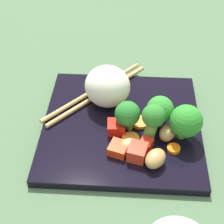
% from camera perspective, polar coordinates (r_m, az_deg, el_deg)
% --- Properties ---
extents(ground_plane, '(1.10, 1.10, 0.02)m').
position_cam_1_polar(ground_plane, '(0.64, 1.51, -3.23)').
color(ground_plane, '#496847').
extents(square_plate, '(0.28, 0.28, 0.01)m').
position_cam_1_polar(square_plate, '(0.63, 1.54, -2.12)').
color(square_plate, black).
rests_on(square_plate, ground_plane).
extents(rice_mound, '(0.11, 0.11, 0.07)m').
position_cam_1_polar(rice_mound, '(0.64, -0.72, 4.09)').
color(rice_mound, white).
rests_on(rice_mound, square_plate).
extents(broccoli_floret_0, '(0.04, 0.04, 0.06)m').
position_cam_1_polar(broccoli_floret_0, '(0.59, 2.48, -0.32)').
color(broccoli_floret_0, '#719F48').
rests_on(broccoli_floret_0, square_plate).
extents(broccoli_floret_1, '(0.05, 0.05, 0.07)m').
position_cam_1_polar(broccoli_floret_1, '(0.58, 11.63, -1.47)').
color(broccoli_floret_1, '#5A9A48').
rests_on(broccoli_floret_1, square_plate).
extents(broccoli_floret_2, '(0.04, 0.04, 0.06)m').
position_cam_1_polar(broccoli_floret_2, '(0.59, 7.60, 0.38)').
color(broccoli_floret_2, '#74AC4C').
rests_on(broccoli_floret_2, square_plate).
extents(broccoli_floret_3, '(0.04, 0.04, 0.07)m').
position_cam_1_polar(broccoli_floret_3, '(0.58, 6.53, -0.98)').
color(broccoli_floret_3, '#72B053').
rests_on(broccoli_floret_3, square_plate).
extents(carrot_slice_0, '(0.04, 0.04, 0.01)m').
position_cam_1_polar(carrot_slice_0, '(0.62, 4.45, -1.64)').
color(carrot_slice_0, orange).
rests_on(carrot_slice_0, square_plate).
extents(carrot_slice_1, '(0.03, 0.03, 0.00)m').
position_cam_1_polar(carrot_slice_1, '(0.59, 2.98, -4.23)').
color(carrot_slice_1, orange).
rests_on(carrot_slice_1, square_plate).
extents(carrot_slice_2, '(0.02, 0.02, 0.01)m').
position_cam_1_polar(carrot_slice_2, '(0.59, 9.70, -5.73)').
color(carrot_slice_2, orange).
rests_on(carrot_slice_2, square_plate).
extents(pepper_chunk_0, '(0.03, 0.04, 0.02)m').
position_cam_1_polar(pepper_chunk_0, '(0.56, 4.05, -6.34)').
color(pepper_chunk_0, red).
rests_on(pepper_chunk_0, square_plate).
extents(pepper_chunk_1, '(0.04, 0.04, 0.02)m').
position_cam_1_polar(pepper_chunk_1, '(0.57, 0.72, -5.77)').
color(pepper_chunk_1, red).
rests_on(pepper_chunk_1, square_plate).
extents(pepper_chunk_2, '(0.03, 0.03, 0.02)m').
position_cam_1_polar(pepper_chunk_2, '(0.58, 5.37, -5.10)').
color(pepper_chunk_2, red).
rests_on(pepper_chunk_2, square_plate).
extents(pepper_chunk_3, '(0.03, 0.03, 0.02)m').
position_cam_1_polar(pepper_chunk_3, '(0.60, 0.67, -2.39)').
color(pepper_chunk_3, red).
rests_on(pepper_chunk_3, square_plate).
extents(pepper_chunk_4, '(0.03, 0.03, 0.02)m').
position_cam_1_polar(pepper_chunk_4, '(0.63, 7.32, -0.26)').
color(pepper_chunk_4, red).
rests_on(pepper_chunk_4, square_plate).
extents(chicken_piece_0, '(0.04, 0.05, 0.03)m').
position_cam_1_polar(chicken_piece_0, '(0.55, 6.87, -7.32)').
color(chicken_piece_0, tan).
rests_on(chicken_piece_0, square_plate).
extents(chicken_piece_1, '(0.04, 0.03, 0.02)m').
position_cam_1_polar(chicken_piece_1, '(0.57, 2.76, -5.21)').
color(chicken_piece_1, tan).
rests_on(chicken_piece_1, square_plate).
extents(chicken_piece_2, '(0.04, 0.04, 0.03)m').
position_cam_1_polar(chicken_piece_2, '(0.59, 8.77, -3.26)').
color(chicken_piece_2, tan).
rests_on(chicken_piece_2, square_plate).
extents(chopstick_pair, '(0.18, 0.20, 0.01)m').
position_cam_1_polar(chopstick_pair, '(0.68, -2.53, 3.07)').
color(chopstick_pair, tan).
rests_on(chopstick_pair, square_plate).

